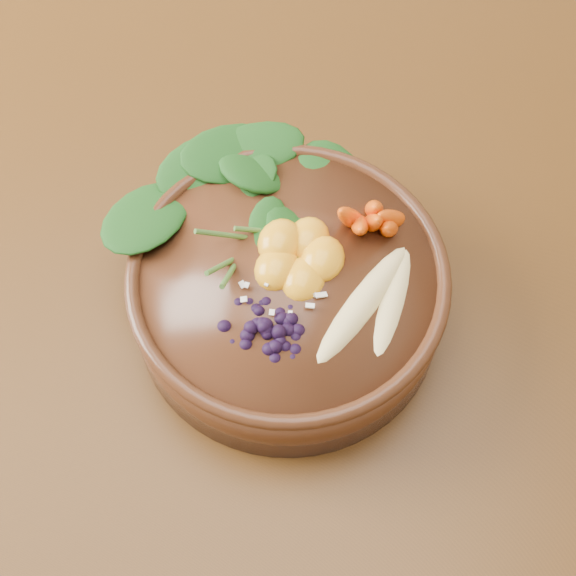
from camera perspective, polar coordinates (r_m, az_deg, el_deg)
name	(u,v)px	position (r m, az deg, el deg)	size (l,w,h in m)	color
ground	(197,396)	(1.46, -6.52, -7.66)	(4.00, 4.00, 0.00)	#381E0F
dining_table	(136,172)	(0.89, -10.77, 8.13)	(1.60, 0.90, 0.75)	#331C0C
stoneware_bowl	(288,294)	(0.65, 0.00, -0.43)	(0.25, 0.25, 0.07)	#422212
kale_heap	(269,192)	(0.64, -1.38, 6.86)	(0.16, 0.15, 0.04)	#174D14
carrot_cluster	(378,200)	(0.62, 6.39, 6.25)	(0.05, 0.05, 0.07)	#E14A09
banana_halves	(379,294)	(0.60, 6.50, -0.46)	(0.06, 0.14, 0.02)	#E0CC84
mandarin_cluster	(298,248)	(0.61, 0.73, 2.83)	(0.07, 0.08, 0.03)	orange
blueberry_pile	(263,319)	(0.58, -1.80, -2.23)	(0.12, 0.09, 0.03)	black
coconut_flakes	(281,290)	(0.61, -0.50, -0.11)	(0.08, 0.06, 0.01)	white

